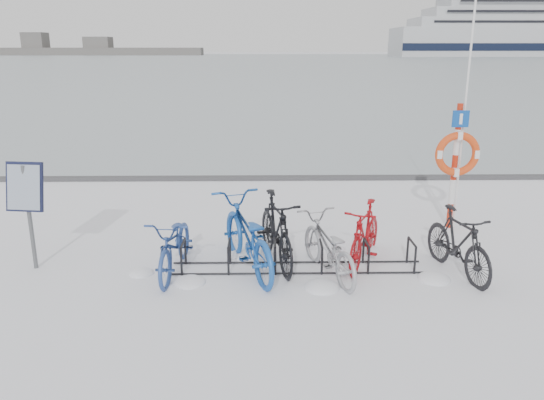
{
  "coord_description": "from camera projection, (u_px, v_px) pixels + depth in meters",
  "views": [
    {
      "loc": [
        -0.54,
        -7.77,
        3.38
      ],
      "look_at": [
        -0.4,
        0.6,
        0.97
      ],
      "focal_mm": 35.0,
      "sensor_mm": 36.0,
      "label": 1
    }
  ],
  "objects": [
    {
      "name": "ground",
      "position": [
        298.0,
        269.0,
        8.41
      ],
      "size": [
        900.0,
        900.0,
        0.0
      ],
      "primitive_type": "plane",
      "color": "white",
      "rests_on": "ground"
    },
    {
      "name": "ice_sheet",
      "position": [
        265.0,
        60.0,
        157.35
      ],
      "size": [
        400.0,
        298.0,
        0.02
      ],
      "primitive_type": "cube",
      "color": "#99A5AC",
      "rests_on": "ground"
    },
    {
      "name": "quay_edge",
      "position": [
        284.0,
        178.0,
        14.07
      ],
      "size": [
        400.0,
        0.25,
        0.1
      ],
      "primitive_type": "cube",
      "color": "#3F3F42",
      "rests_on": "ground"
    },
    {
      "name": "bike_rack",
      "position": [
        298.0,
        258.0,
        8.36
      ],
      "size": [
        4.0,
        0.48,
        0.46
      ],
      "color": "black",
      "rests_on": "ground"
    },
    {
      "name": "info_board",
      "position": [
        26.0,
        193.0,
        8.08
      ],
      "size": [
        0.6,
        0.29,
        1.72
      ],
      "rotation": [
        0.0,
        0.0,
        -0.13
      ],
      "color": "#595B5E",
      "rests_on": "ground"
    },
    {
      "name": "lifebuoy_station",
      "position": [
        457.0,
        154.0,
        9.9
      ],
      "size": [
        0.84,
        0.23,
        4.36
      ],
      "color": "#B4240E",
      "rests_on": "ground"
    },
    {
      "name": "shoreline",
      "position": [
        11.0,
        49.0,
        255.52
      ],
      "size": [
        180.0,
        12.0,
        9.5
      ],
      "color": "#525252",
      "rests_on": "ground"
    },
    {
      "name": "bike_0",
      "position": [
        175.0,
        242.0,
        8.2
      ],
      "size": [
        0.77,
        1.88,
        0.97
      ],
      "primitive_type": "imported",
      "rotation": [
        0.0,
        0.0,
        -0.07
      ],
      "color": "navy",
      "rests_on": "ground"
    },
    {
      "name": "bike_1",
      "position": [
        247.0,
        233.0,
        8.27
      ],
      "size": [
        1.5,
        2.38,
        1.18
      ],
      "primitive_type": "imported",
      "rotation": [
        0.0,
        0.0,
        3.49
      ],
      "color": "#1A50A4",
      "rests_on": "ground"
    },
    {
      "name": "bike_2",
      "position": [
        276.0,
        228.0,
        8.5
      ],
      "size": [
        0.97,
        2.04,
        1.18
      ],
      "primitive_type": "imported",
      "rotation": [
        0.0,
        0.0,
        0.22
      ],
      "color": "black",
      "rests_on": "ground"
    },
    {
      "name": "bike_3",
      "position": [
        328.0,
        245.0,
        8.09
      ],
      "size": [
        1.17,
        1.94,
        0.96
      ],
      "primitive_type": "imported",
      "rotation": [
        0.0,
        0.0,
        3.45
      ],
      "color": "#97979D",
      "rests_on": "ground"
    },
    {
      "name": "bike_4",
      "position": [
        365.0,
        233.0,
        8.51
      ],
      "size": [
        1.17,
        1.77,
        1.04
      ],
      "primitive_type": "imported",
      "rotation": [
        0.0,
        0.0,
        -0.44
      ],
      "color": "maroon",
      "rests_on": "ground"
    },
    {
      "name": "bike_5",
      "position": [
        458.0,
        241.0,
        8.12
      ],
      "size": [
        0.87,
        1.82,
        1.05
      ],
      "primitive_type": "imported",
      "rotation": [
        0.0,
        0.0,
        0.22
      ],
      "color": "black",
      "rests_on": "ground"
    },
    {
      "name": "snow_drifts",
      "position": [
        320.0,
        269.0,
        8.4
      ],
      "size": [
        5.67,
        2.0,
        0.19
      ],
      "color": "white",
      "rests_on": "ground"
    }
  ]
}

